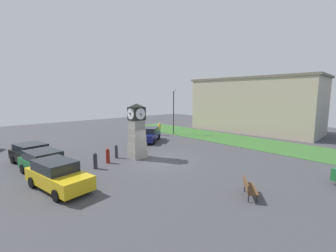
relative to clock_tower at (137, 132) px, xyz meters
name	(u,v)px	position (x,y,z in m)	size (l,w,h in m)	color
ground_plane	(159,161)	(2.02, 0.72, -2.23)	(67.14, 67.14, 0.00)	#424247
clock_tower	(137,132)	(0.00, 0.00, 0.00)	(1.47, 1.54, 4.60)	gray
bollard_near_tower	(116,151)	(-1.07, -1.40, -1.66)	(0.26, 0.26, 1.14)	#333338
bollard_mid_row	(108,156)	(-0.24, -2.60, -1.65)	(0.30, 0.30, 1.16)	maroon
bollard_far_row	(95,161)	(0.42, -3.92, -1.64)	(0.29, 0.29, 1.17)	#333338
car_navy_sedan	(32,154)	(-4.05, -7.01, -1.45)	(4.34, 2.71, 1.53)	black
car_near_tower	(45,162)	(-0.82, -6.90, -1.44)	(4.55, 2.59, 1.56)	#19602D
car_by_building	(58,175)	(2.39, -7.00, -1.42)	(4.76, 2.59, 1.61)	gold
car_far_lot	(150,134)	(-4.77, 4.98, -1.43)	(4.17, 4.57, 1.59)	navy
bench	(249,187)	(10.14, 0.10, -1.71)	(1.39, 1.59, 0.90)	brown
pedestrian_near_bench	(159,128)	(-7.11, 8.35, -1.26)	(0.44, 0.31, 1.70)	#338C4C
pedestrian_crossing_lot	(132,139)	(-3.42, 1.68, -1.33)	(0.45, 0.35, 1.59)	#264CA5
street_lamp_near_road	(174,108)	(-6.53, 10.39, 1.30)	(0.50, 0.24, 6.09)	#333338
warehouse_blue_far	(254,105)	(-0.51, 21.08, 1.66)	(18.03, 8.98, 7.77)	#B7A88E
grass_verge_far	(249,142)	(3.20, 13.03, -2.21)	(40.28, 6.19, 0.04)	#386B2D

